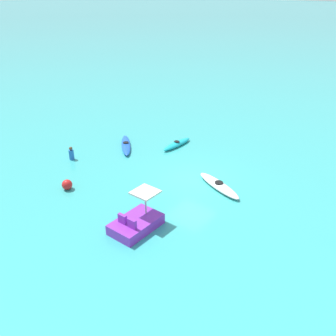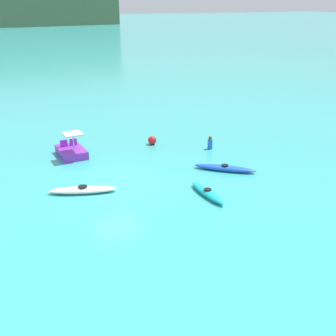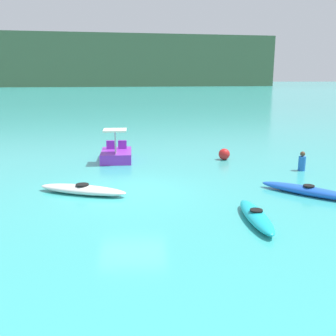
{
  "view_description": "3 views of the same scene",
  "coord_description": "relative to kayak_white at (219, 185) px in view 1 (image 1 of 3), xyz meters",
  "views": [
    {
      "loc": [
        -10.85,
        15.11,
        10.08
      ],
      "look_at": [
        1.33,
        0.55,
        0.51
      ],
      "focal_mm": 38.59,
      "sensor_mm": 36.0,
      "label": 1
    },
    {
      "loc": [
        -6.51,
        -19.41,
        9.07
      ],
      "look_at": [
        2.91,
        -0.41,
        0.62
      ],
      "focal_mm": 44.9,
      "sensor_mm": 36.0,
      "label": 2
    },
    {
      "loc": [
        0.42,
        -13.75,
        4.16
      ],
      "look_at": [
        1.37,
        0.35,
        0.8
      ],
      "focal_mm": 41.3,
      "sensor_mm": 36.0,
      "label": 3
    }
  ],
  "objects": [
    {
      "name": "person_near_shore",
      "position": [
        9.38,
        2.96,
        0.22
      ],
      "size": [
        0.39,
        0.39,
        0.88
      ],
      "color": "blue",
      "rests_on": "ground_plane"
    },
    {
      "name": "kayak_blue",
      "position": [
        8.12,
        -0.7,
        -0.0
      ],
      "size": [
        3.04,
        2.83,
        0.37
      ],
      "color": "blue",
      "rests_on": "ground_plane"
    },
    {
      "name": "ground_plane",
      "position": [
        1.78,
        0.15,
        -0.16
      ],
      "size": [
        600.0,
        600.0,
        0.0
      ],
      "primitive_type": "plane",
      "color": "#38ADA8"
    },
    {
      "name": "buoy_red",
      "position": [
        6.36,
        5.51,
        0.13
      ],
      "size": [
        0.58,
        0.58,
        0.58
      ],
      "primitive_type": "sphere",
      "color": "red",
      "rests_on": "ground_plane"
    },
    {
      "name": "kayak_cyan",
      "position": [
        5.49,
        -3.11,
        -0.0
      ],
      "size": [
        0.6,
        2.87,
        0.37
      ],
      "color": "#19B7C6",
      "rests_on": "ground_plane"
    },
    {
      "name": "pedal_boat_purple",
      "position": [
        0.87,
        5.66,
        0.17
      ],
      "size": [
        1.56,
        2.48,
        1.68
      ],
      "color": "purple",
      "rests_on": "ground_plane"
    },
    {
      "name": "kayak_white",
      "position": [
        0.0,
        0.0,
        0.0
      ],
      "size": [
        3.44,
        1.87,
        0.37
      ],
      "color": "white",
      "rests_on": "ground_plane"
    }
  ]
}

